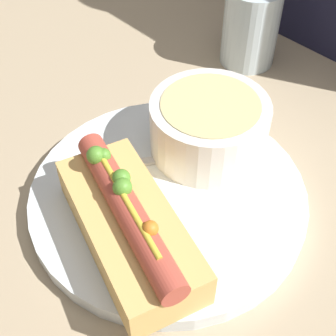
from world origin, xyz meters
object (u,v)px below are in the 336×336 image
object	(u,v)px
drinking_glass	(251,26)
hot_dog	(129,223)
soup_bowl	(209,125)
spoon	(180,156)

from	to	relation	value
drinking_glass	hot_dog	bearing A→B (deg)	-67.31
soup_bowl	drinking_glass	xyz separation A→B (m)	(-0.09, 0.17, 0.00)
spoon	drinking_glass	bearing A→B (deg)	55.84
hot_dog	drinking_glass	distance (m)	0.33
soup_bowl	spoon	size ratio (longest dim) A/B	0.81
soup_bowl	spoon	world-z (taller)	soup_bowl
spoon	drinking_glass	distance (m)	0.23
soup_bowl	drinking_glass	bearing A→B (deg)	118.20
spoon	drinking_glass	size ratio (longest dim) A/B	1.47
spoon	drinking_glass	world-z (taller)	drinking_glass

